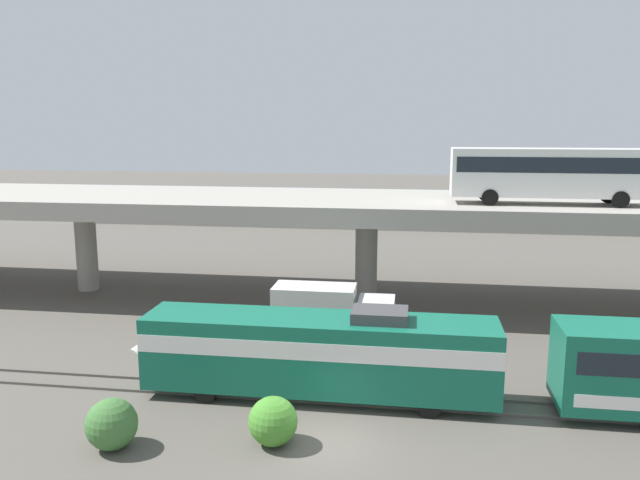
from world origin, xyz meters
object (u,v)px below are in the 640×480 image
transit_bus_on_overpass (552,171)px  parked_car_5 (327,204)px  train_locomotive (302,349)px  parked_car_1 (278,206)px  parked_car_2 (565,212)px  parked_car_4 (174,202)px  service_truck_west (330,311)px  parked_car_0 (399,204)px  parked_car_3 (432,211)px

transit_bus_on_overpass → parked_car_5: transit_bus_on_overpass is taller
transit_bus_on_overpass → parked_car_5: bearing=116.5°
train_locomotive → transit_bus_on_overpass: (13.01, 13.99, 7.02)m
parked_car_1 → parked_car_2: 33.90m
transit_bus_on_overpass → parked_car_2: bearing=75.8°
parked_car_2 → parked_car_4: size_ratio=0.96×
train_locomotive → parked_car_4: train_locomotive is taller
train_locomotive → parked_car_2: bearing=-113.9°
service_truck_west → parked_car_0: 46.02m
parked_car_0 → parked_car_3: bearing=126.3°
parked_car_0 → parked_car_5: (-8.93, -1.57, -0.00)m
parked_car_3 → parked_car_5: size_ratio=1.00×
parked_car_2 → parked_car_5: size_ratio=1.02×
parked_car_3 → parked_car_0: bearing=-53.7°
train_locomotive → parked_car_4: 58.02m
service_truck_west → parked_car_2: 47.23m
parked_car_3 → parked_car_4: 33.16m
parked_car_4 → parked_car_5: (20.04, 0.38, -0.00)m
parked_car_0 → parked_car_4: same height
transit_bus_on_overpass → parked_car_0: (-10.11, 39.79, -7.24)m
parked_car_5 → service_truck_west: bearing=-82.0°
train_locomotive → parked_car_5: bearing=-83.4°
transit_bus_on_overpass → parked_car_1: transit_bus_on_overpass is taller
parked_car_5 → parked_car_0: bearing=10.0°
parked_car_0 → transit_bus_on_overpass: bearing=104.3°
service_truck_west → parked_car_3: (6.68, 40.49, 0.34)m
parked_car_1 → parked_car_5: (5.83, 2.15, -0.00)m
train_locomotive → parked_car_1: train_locomotive is taller
service_truck_west → parked_car_4: service_truck_west is taller
service_truck_west → parked_car_2: bearing=62.5°
train_locomotive → service_truck_west: (0.22, 7.85, -0.55)m
service_truck_west → parked_car_5: (-6.25, 44.36, 0.34)m
train_locomotive → parked_car_3: 48.83m
parked_car_1 → parked_car_4: bearing=172.9°
parked_car_2 → train_locomotive: bearing=66.1°
parked_car_0 → parked_car_1: bearing=14.2°
transit_bus_on_overpass → parked_car_1: size_ratio=2.59×
transit_bus_on_overpass → parked_car_3: size_ratio=2.88×
transit_bus_on_overpass → parked_car_0: 41.69m
parked_car_5 → parked_car_4: bearing=-178.9°
parked_car_0 → parked_car_3: size_ratio=1.00×
transit_bus_on_overpass → train_locomotive: bearing=-132.9°
parked_car_4 → parked_car_5: bearing=1.1°
parked_car_1 → train_locomotive: bearing=-76.7°
parked_car_3 → parked_car_5: same height
train_locomotive → service_truck_west: 7.87m
parked_car_4 → parked_car_2: bearing=-2.5°
train_locomotive → parked_car_5: 52.56m
parked_car_2 → parked_car_3: same height
parked_car_4 → parked_car_0: bearing=3.9°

